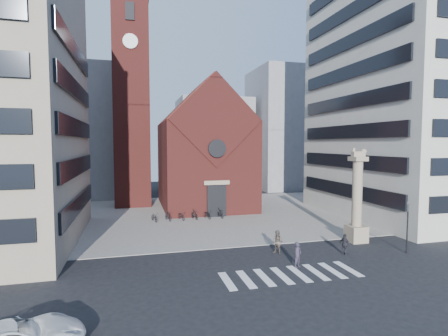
{
  "coord_description": "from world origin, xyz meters",
  "views": [
    {
      "loc": [
        -9.89,
        -24.72,
        9.08
      ],
      "look_at": [
        -1.36,
        8.0,
        6.72
      ],
      "focal_mm": 28.0,
      "sensor_mm": 36.0,
      "label": 1
    }
  ],
  "objects_px": {
    "traffic_light": "(407,226)",
    "pedestrian_1": "(278,242)",
    "pedestrian_2": "(345,244)",
    "lion_column": "(357,205)",
    "scooter_0": "(154,217)",
    "pedestrian_0": "(298,255)"
  },
  "relations": [
    {
      "from": "traffic_light",
      "to": "pedestrian_1",
      "type": "height_order",
      "value": "traffic_light"
    },
    {
      "from": "traffic_light",
      "to": "pedestrian_2",
      "type": "height_order",
      "value": "traffic_light"
    },
    {
      "from": "lion_column",
      "to": "scooter_0",
      "type": "bearing_deg",
      "value": 143.35
    },
    {
      "from": "pedestrian_1",
      "to": "scooter_0",
      "type": "xyz_separation_m",
      "value": [
        -9.16,
        14.64,
        -0.41
      ]
    },
    {
      "from": "lion_column",
      "to": "scooter_0",
      "type": "distance_m",
      "value": 22.18
    },
    {
      "from": "pedestrian_0",
      "to": "pedestrian_2",
      "type": "bearing_deg",
      "value": -11.88
    },
    {
      "from": "pedestrian_1",
      "to": "scooter_0",
      "type": "distance_m",
      "value": 17.27
    },
    {
      "from": "lion_column",
      "to": "traffic_light",
      "type": "bearing_deg",
      "value": -63.54
    },
    {
      "from": "lion_column",
      "to": "pedestrian_0",
      "type": "height_order",
      "value": "lion_column"
    },
    {
      "from": "traffic_light",
      "to": "pedestrian_2",
      "type": "xyz_separation_m",
      "value": [
        -5.21,
        0.96,
        -1.43
      ]
    },
    {
      "from": "pedestrian_0",
      "to": "pedestrian_1",
      "type": "xyz_separation_m",
      "value": [
        -0.16,
        3.28,
        0.03
      ]
    },
    {
      "from": "pedestrian_0",
      "to": "pedestrian_2",
      "type": "relative_size",
      "value": 1.11
    },
    {
      "from": "scooter_0",
      "to": "pedestrian_2",
      "type": "bearing_deg",
      "value": -62.66
    },
    {
      "from": "lion_column",
      "to": "pedestrian_2",
      "type": "relative_size",
      "value": 5.08
    },
    {
      "from": "pedestrian_0",
      "to": "traffic_light",
      "type": "bearing_deg",
      "value": -26.45
    },
    {
      "from": "pedestrian_2",
      "to": "scooter_0",
      "type": "xyz_separation_m",
      "value": [
        -14.42,
        16.17,
        -0.29
      ]
    },
    {
      "from": "lion_column",
      "to": "pedestrian_1",
      "type": "height_order",
      "value": "lion_column"
    },
    {
      "from": "traffic_light",
      "to": "pedestrian_1",
      "type": "bearing_deg",
      "value": 166.65
    },
    {
      "from": "pedestrian_1",
      "to": "pedestrian_2",
      "type": "relative_size",
      "value": 1.14
    },
    {
      "from": "pedestrian_1",
      "to": "pedestrian_2",
      "type": "distance_m",
      "value": 5.49
    },
    {
      "from": "lion_column",
      "to": "pedestrian_0",
      "type": "distance_m",
      "value": 9.93
    },
    {
      "from": "pedestrian_1",
      "to": "lion_column",
      "type": "bearing_deg",
      "value": 58.47
    }
  ]
}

